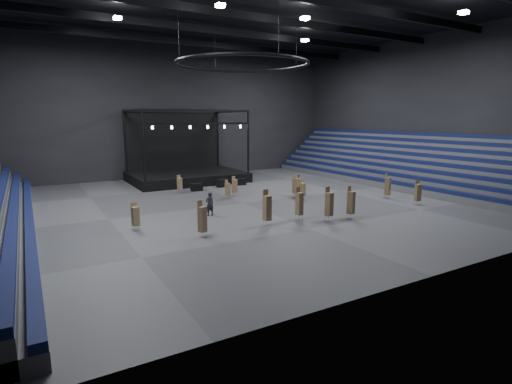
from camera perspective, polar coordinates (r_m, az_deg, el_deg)
floor at (r=38.82m, az=-1.84°, el=-1.60°), size 50.00×50.00×0.00m
ceiling at (r=39.19m, az=-2.01°, el=25.08°), size 50.00×42.00×0.20m
wall_back at (r=57.33m, az=-12.05°, el=11.17°), size 50.00×0.20×18.00m
wall_front at (r=21.81m, az=25.67°, el=11.69°), size 50.00×0.20×18.00m
wall_right at (r=54.40m, az=22.44°, el=10.66°), size 0.20×42.00×18.00m
bleachers_right at (r=53.18m, az=20.52°, el=2.94°), size 7.20×40.00×6.40m
stage at (r=53.25m, az=-10.14°, el=3.15°), size 14.00×10.00×9.20m
truss_ring at (r=38.25m, az=-1.96°, el=17.81°), size 12.30×12.30×5.15m
roof_girders at (r=39.00m, az=-2.00°, el=23.94°), size 49.00×30.35×0.70m
floodlights at (r=35.48m, az=1.34°, el=24.29°), size 28.60×16.60×0.25m
flight_case_left at (r=45.66m, az=-8.49°, el=0.70°), size 1.39×0.81×0.88m
flight_case_mid at (r=47.99m, az=-4.84°, el=1.28°), size 1.52×1.08×0.92m
flight_case_right at (r=49.14m, az=-2.20°, el=1.47°), size 1.31×0.81×0.82m
chair_stack_0 at (r=30.52m, az=1.59°, el=-2.21°), size 0.55×0.55×2.82m
chair_stack_1 at (r=42.31m, az=-3.08°, el=0.92°), size 0.50×0.50×2.10m
chair_stack_2 at (r=42.86m, az=18.28°, el=0.84°), size 0.62×0.62×2.61m
chair_stack_3 at (r=27.83m, az=-7.69°, el=-3.78°), size 0.63×0.63×2.62m
chair_stack_4 at (r=42.18m, az=5.57°, el=0.90°), size 0.42×0.42×2.19m
chair_stack_5 at (r=40.81m, az=22.12°, el=-0.02°), size 0.59×0.59×2.39m
chair_stack_6 at (r=41.34m, az=5.93°, el=0.86°), size 0.54×0.54×2.41m
chair_stack_7 at (r=32.50m, az=6.20°, el=-1.60°), size 0.54×0.54×2.68m
chair_stack_8 at (r=40.60m, az=6.68°, el=0.43°), size 0.48×0.48×2.04m
chair_stack_9 at (r=32.47m, az=10.40°, el=-1.64°), size 0.60×0.60×2.77m
chair_stack_10 at (r=40.86m, az=-4.08°, el=0.45°), size 0.54×0.54×1.94m
chair_stack_11 at (r=30.51m, az=-16.86°, el=-3.27°), size 0.52×0.52×2.12m
chair_stack_12 at (r=44.44m, az=-10.87°, el=1.18°), size 0.51×0.51×2.02m
chair_stack_13 at (r=33.53m, az=13.41°, el=-1.40°), size 0.63×0.63×2.73m
man_center at (r=33.89m, az=-6.63°, el=-1.71°), size 0.79×0.56×2.03m
crew_member at (r=45.06m, az=5.94°, el=1.31°), size 0.81×1.00×1.94m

